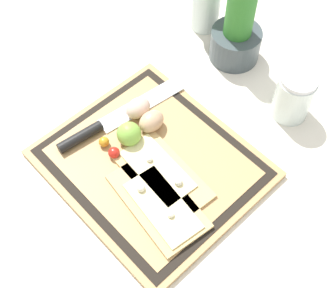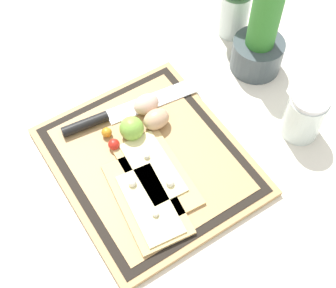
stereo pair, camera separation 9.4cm
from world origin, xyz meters
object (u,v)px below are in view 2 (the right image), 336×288
(cherry_tomato_yellow, at_px, (107,132))
(herb_pot, at_px, (260,42))
(lime, at_px, (130,129))
(pizza_slice_near, at_px, (147,200))
(cherry_tomato_red, at_px, (114,144))
(sauce_jar, at_px, (304,117))
(egg_brown, at_px, (156,119))
(pizza_slice_far, at_px, (156,173))
(knife, at_px, (109,116))
(egg_pink, at_px, (146,104))

(cherry_tomato_yellow, height_order, herb_pot, herb_pot)
(lime, distance_m, herb_pot, 0.35)
(pizza_slice_near, xyz_separation_m, cherry_tomato_yellow, (-0.17, 0.01, 0.01))
(lime, height_order, cherry_tomato_red, lime)
(pizza_slice_near, distance_m, sauce_jar, 0.36)
(cherry_tomato_yellow, bearing_deg, egg_brown, 71.30)
(pizza_slice_far, height_order, knife, pizza_slice_far)
(cherry_tomato_red, bearing_deg, sauce_jar, 65.06)
(lime, bearing_deg, pizza_slice_far, -2.15)
(egg_pink, bearing_deg, knife, -108.30)
(egg_pink, distance_m, lime, 0.07)
(cherry_tomato_red, relative_size, sauce_jar, 0.21)
(pizza_slice_far, bearing_deg, pizza_slice_near, -47.75)
(pizza_slice_near, distance_m, cherry_tomato_yellow, 0.17)
(cherry_tomato_red, bearing_deg, lime, 98.48)
(egg_pink, bearing_deg, herb_pot, 87.03)
(knife, xyz_separation_m, herb_pot, (0.04, 0.36, 0.05))
(cherry_tomato_red, xyz_separation_m, herb_pot, (-0.03, 0.39, 0.05))
(pizza_slice_near, distance_m, egg_brown, 0.18)
(cherry_tomato_red, bearing_deg, egg_brown, 90.53)
(egg_pink, height_order, sauce_jar, sauce_jar)
(egg_brown, relative_size, lime, 1.13)
(pizza_slice_near, bearing_deg, pizza_slice_far, 132.25)
(lime, bearing_deg, egg_brown, 84.93)
(pizza_slice_far, bearing_deg, knife, -176.72)
(pizza_slice_far, xyz_separation_m, cherry_tomato_red, (-0.10, -0.04, 0.01))
(sauce_jar, bearing_deg, pizza_slice_near, -94.11)
(egg_brown, relative_size, herb_pot, 0.26)
(cherry_tomato_yellow, relative_size, herb_pot, 0.10)
(cherry_tomato_red, relative_size, herb_pot, 0.11)
(knife, distance_m, lime, 0.07)
(pizza_slice_near, distance_m, lime, 0.15)
(pizza_slice_far, bearing_deg, lime, 177.85)
(knife, height_order, egg_brown, egg_brown)
(pizza_slice_far, xyz_separation_m, sauce_jar, (0.07, 0.32, 0.03))
(pizza_slice_far, distance_m, lime, 0.11)
(pizza_slice_far, relative_size, cherry_tomato_red, 8.71)
(egg_pink, distance_m, sauce_jar, 0.33)
(egg_brown, xyz_separation_m, egg_pink, (-0.04, 0.00, 0.00))
(pizza_slice_near, distance_m, egg_pink, 0.22)
(lime, xyz_separation_m, cherry_tomato_yellow, (-0.03, -0.04, -0.01))
(egg_brown, distance_m, egg_pink, 0.05)
(pizza_slice_near, height_order, herb_pot, herb_pot)
(sauce_jar, bearing_deg, pizza_slice_far, -101.86)
(pizza_slice_near, height_order, egg_brown, egg_brown)
(knife, relative_size, cherry_tomato_red, 13.20)
(pizza_slice_near, distance_m, knife, 0.21)
(pizza_slice_far, xyz_separation_m, herb_pot, (-0.13, 0.35, 0.06))
(egg_pink, distance_m, herb_pot, 0.29)
(pizza_slice_far, bearing_deg, cherry_tomato_yellow, -164.94)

